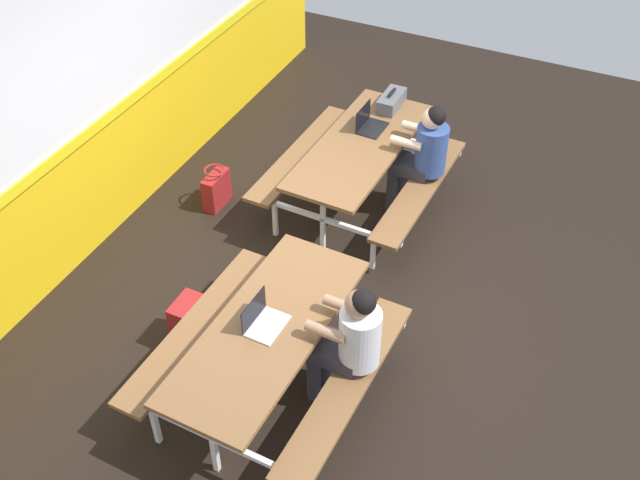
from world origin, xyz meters
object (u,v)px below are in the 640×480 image
object	(u,v)px
student_further	(423,151)
toolbox_grey	(391,101)
picnic_table_right	(359,158)
student_nearer	(350,338)
laptop_silver	(263,320)
laptop_dark	(369,124)
picnic_table_left	(268,342)
backpack_dark	(188,322)
tote_bag_bright	(216,189)

from	to	relation	value
student_further	toolbox_grey	size ratio (longest dim) A/B	3.02
picnic_table_right	student_nearer	bearing A→B (deg)	-158.47
picnic_table_right	laptop_silver	distance (m)	2.43
picnic_table_right	laptop_dark	bearing A→B (deg)	5.75
picnic_table_left	student_nearer	size ratio (longest dim) A/B	1.59
picnic_table_right	laptop_dark	size ratio (longest dim) A/B	5.88
student_nearer	laptop_silver	world-z (taller)	student_nearer
laptop_dark	toolbox_grey	size ratio (longest dim) A/B	0.82
picnic_table_left	backpack_dark	xyz separation A→B (m)	(0.18, 0.86, -0.36)
student_nearer	student_further	world-z (taller)	same
student_nearer	picnic_table_right	bearing A→B (deg)	21.53
laptop_silver	laptop_dark	bearing A→B (deg)	6.47
student_further	toolbox_grey	xyz separation A→B (m)	(0.55, 0.54, 0.10)
backpack_dark	student_further	bearing A→B (deg)	-24.57
student_further	laptop_silver	world-z (taller)	student_further
laptop_dark	student_further	bearing A→B (deg)	-99.51
picnic_table_right	backpack_dark	size ratio (longest dim) A/B	4.36
laptop_silver	backpack_dark	size ratio (longest dim) A/B	0.74
backpack_dark	tote_bag_bright	distance (m)	1.80
picnic_table_right	picnic_table_left	bearing A→B (deg)	-172.59
student_nearer	laptop_dark	world-z (taller)	student_nearer
laptop_silver	backpack_dark	world-z (taller)	laptop_silver
laptop_silver	tote_bag_bright	size ratio (longest dim) A/B	0.76
student_further	tote_bag_bright	size ratio (longest dim) A/B	2.81
laptop_silver	tote_bag_bright	bearing A→B (deg)	40.62
student_nearer	tote_bag_bright	size ratio (longest dim) A/B	2.81
student_further	backpack_dark	distance (m)	2.71
tote_bag_bright	picnic_table_right	bearing A→B (deg)	-65.19
picnic_table_right	toolbox_grey	size ratio (longest dim) A/B	4.80
student_further	backpack_dark	xyz separation A→B (m)	(-2.42, 1.11, -0.49)
toolbox_grey	backpack_dark	distance (m)	3.09
student_nearer	toolbox_grey	distance (m)	3.08
picnic_table_left	student_further	world-z (taller)	student_further
laptop_silver	student_nearer	bearing A→B (deg)	-73.05
laptop_silver	toolbox_grey	size ratio (longest dim) A/B	0.82
student_further	picnic_table_right	bearing A→B (deg)	108.67
student_nearer	laptop_silver	distance (m)	0.63
student_nearer	backpack_dark	distance (m)	1.50
picnic_table_right	laptop_dark	world-z (taller)	laptop_dark
laptop_silver	laptop_dark	distance (m)	2.71
picnic_table_left	laptop_silver	bearing A→B (deg)	79.05
tote_bag_bright	toolbox_grey	bearing A→B (deg)	-44.27
picnic_table_left	student_nearer	bearing A→B (deg)	-71.34
student_further	backpack_dark	world-z (taller)	student_further
picnic_table_left	toolbox_grey	distance (m)	3.17
student_further	student_nearer	bearing A→B (deg)	-172.59
picnic_table_left	student_further	xyz separation A→B (m)	(2.60, -0.25, 0.13)
student_nearer	student_further	distance (m)	2.43
picnic_table_right	tote_bag_bright	size ratio (longest dim) A/B	4.46
picnic_table_left	toolbox_grey	size ratio (longest dim) A/B	4.80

